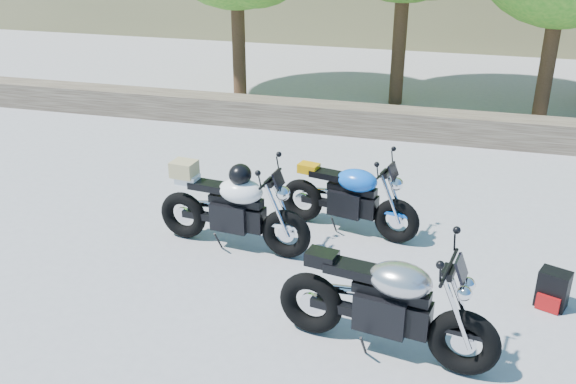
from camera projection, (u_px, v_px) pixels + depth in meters
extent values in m
plane|color=#939398|center=(247.00, 289.00, 7.00)|extent=(90.00, 90.00, 0.00)
cube|color=#473B2F|center=(340.00, 118.00, 11.74)|extent=(22.00, 0.55, 0.50)
cylinder|color=#382314|center=(238.00, 27.00, 13.30)|extent=(0.28, 0.28, 3.02)
cylinder|color=#382314|center=(401.00, 22.00, 12.82)|extent=(0.28, 0.28, 3.36)
cylinder|color=#382314|center=(550.00, 46.00, 11.74)|extent=(0.28, 0.28, 2.91)
torus|color=black|center=(464.00, 343.00, 5.62)|extent=(0.67, 0.27, 0.65)
torus|color=black|center=(311.00, 303.00, 6.18)|extent=(0.67, 0.27, 0.65)
cylinder|color=silver|center=(464.00, 343.00, 5.62)|extent=(0.23, 0.08, 0.22)
cylinder|color=silver|center=(311.00, 303.00, 6.18)|extent=(0.23, 0.08, 0.22)
cube|color=black|center=(382.00, 310.00, 5.86)|extent=(0.53, 0.38, 0.36)
cube|color=black|center=(391.00, 292.00, 5.74)|extent=(0.73, 0.28, 0.10)
ellipsoid|color=#B6B7BB|center=(400.00, 280.00, 5.66)|extent=(0.64, 0.49, 0.31)
cube|color=black|center=(353.00, 269.00, 5.83)|extent=(0.54, 0.31, 0.09)
cube|color=black|center=(322.00, 258.00, 5.93)|extent=(0.31, 0.25, 0.13)
cylinder|color=black|center=(449.00, 267.00, 5.41)|extent=(0.15, 0.66, 0.03)
sphere|color=silver|center=(466.00, 289.00, 5.42)|extent=(0.18, 0.18, 0.18)
torus|color=black|center=(286.00, 234.00, 7.52)|extent=(0.62, 0.22, 0.61)
torus|color=black|center=(183.00, 215.00, 7.97)|extent=(0.62, 0.22, 0.61)
cylinder|color=silver|center=(286.00, 234.00, 7.52)|extent=(0.21, 0.06, 0.21)
cylinder|color=silver|center=(183.00, 215.00, 7.97)|extent=(0.21, 0.06, 0.21)
cube|color=black|center=(232.00, 215.00, 7.70)|extent=(0.49, 0.34, 0.34)
cube|color=black|center=(236.00, 200.00, 7.60)|extent=(0.68, 0.23, 0.10)
ellipsoid|color=white|center=(241.00, 191.00, 7.52)|extent=(0.59, 0.43, 0.29)
cube|color=black|center=(209.00, 186.00, 7.66)|extent=(0.50, 0.26, 0.09)
cube|color=white|center=(188.00, 179.00, 7.74)|extent=(0.29, 0.22, 0.12)
cylinder|color=black|center=(270.00, 178.00, 7.30)|extent=(0.10, 0.63, 0.03)
sphere|color=silver|center=(283.00, 193.00, 7.32)|extent=(0.17, 0.17, 0.17)
ellipsoid|color=black|center=(240.00, 175.00, 7.43)|extent=(0.30, 0.31, 0.25)
cube|color=tan|center=(184.00, 169.00, 7.69)|extent=(0.31, 0.28, 0.19)
torus|color=black|center=(397.00, 221.00, 7.86)|extent=(0.60, 0.27, 0.58)
torus|color=black|center=(302.00, 200.00, 8.41)|extent=(0.60, 0.27, 0.58)
cylinder|color=silver|center=(397.00, 221.00, 7.86)|extent=(0.20, 0.08, 0.20)
cylinder|color=silver|center=(302.00, 200.00, 8.41)|extent=(0.20, 0.08, 0.20)
cube|color=black|center=(347.00, 202.00, 8.10)|extent=(0.48, 0.36, 0.32)
cube|color=black|center=(352.00, 189.00, 7.99)|extent=(0.65, 0.29, 0.09)
ellipsoid|color=blue|center=(357.00, 180.00, 7.91)|extent=(0.58, 0.46, 0.27)
cube|color=black|center=(328.00, 175.00, 8.08)|extent=(0.48, 0.30, 0.08)
cube|color=orange|center=(309.00, 168.00, 8.18)|extent=(0.29, 0.23, 0.12)
cylinder|color=black|center=(386.00, 170.00, 7.67)|extent=(0.16, 0.59, 0.03)
sphere|color=silver|center=(397.00, 184.00, 7.67)|extent=(0.16, 0.16, 0.16)
cube|color=black|center=(553.00, 289.00, 6.62)|extent=(0.36, 0.31, 0.41)
cube|color=#9E0D0E|center=(548.00, 304.00, 6.58)|extent=(0.23, 0.13, 0.17)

